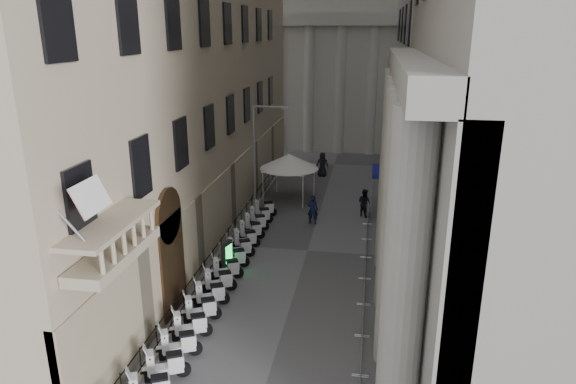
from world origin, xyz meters
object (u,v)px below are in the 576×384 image
info_kiosk (227,256)px  pedestrian_a (313,210)px  street_lamp (258,151)px  pedestrian_b (364,203)px  security_tent (287,161)px

info_kiosk → pedestrian_a: 8.09m
street_lamp → pedestrian_a: (3.73, -1.31, -3.29)m
pedestrian_a → pedestrian_b: bearing=-149.2°
info_kiosk → pedestrian_a: bearing=79.4°
security_tent → info_kiosk: bearing=-94.9°
security_tent → street_lamp: street_lamp is taller
street_lamp → security_tent: bearing=73.0°
info_kiosk → pedestrian_b: bearing=69.1°
info_kiosk → pedestrian_b: 11.35m
street_lamp → pedestrian_a: street_lamp is taller
security_tent → pedestrian_b: size_ratio=2.24×
street_lamp → pedestrian_b: size_ratio=3.88×
security_tent → info_kiosk: 12.26m
street_lamp → pedestrian_b: street_lamp is taller
info_kiosk → pedestrian_a: size_ratio=0.86×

